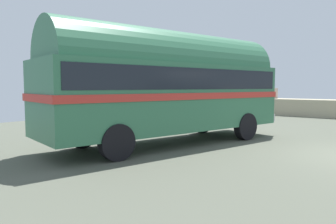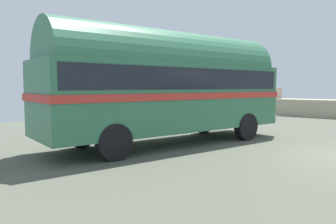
{
  "view_description": "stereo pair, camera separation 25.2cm",
  "coord_description": "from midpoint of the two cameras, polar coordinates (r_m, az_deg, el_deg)",
  "views": [
    {
      "loc": [
        1.28,
        -9.87,
        1.92
      ],
      "look_at": [
        -5.74,
        -1.14,
        1.02
      ],
      "focal_mm": 34.19,
      "sensor_mm": 36.0,
      "label": 1
    },
    {
      "loc": [
        1.47,
        -9.71,
        1.92
      ],
      "look_at": [
        -5.74,
        -1.14,
        1.02
      ],
      "focal_mm": 34.19,
      "sensor_mm": 36.0,
      "label": 2
    }
  ],
  "objects": [
    {
      "name": "vintage_coach",
      "position": [
        10.55,
        -0.44,
        5.28
      ],
      "size": [
        4.25,
        8.9,
        3.7
      ],
      "rotation": [
        0.0,
        0.0,
        -0.22
      ],
      "color": "black",
      "rests_on": "ground"
    }
  ]
}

